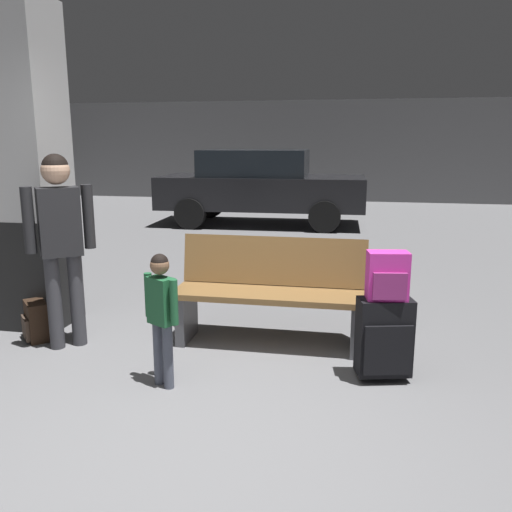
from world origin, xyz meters
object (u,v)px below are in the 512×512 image
Objects in this scene: child at (161,306)px; backpack_bright at (388,276)px; structural_pillar at (29,171)px; bench at (270,292)px; suitcase at (384,337)px; parked_car_far at (260,185)px; backpack_dark_floor at (36,321)px; adult at (60,231)px.

backpack_bright is at bearing 14.74° from child.
structural_pillar is 1.80× the size of bench.
bench is 1.14m from child.
bench is 1.09m from suitcase.
parked_car_far reaches higher than child.
suitcase is 1.78× the size of backpack_bright.
structural_pillar is 2.42m from bench.
backpack_bright is 1.00× the size of backpack_dark_floor.
adult is at bearing 176.74° from backpack_bright.
structural_pillar reaches higher than parked_car_far.
parked_car_far is at bearing 87.02° from adult.
structural_pillar is at bearing -98.21° from parked_car_far.
backpack_dark_floor is at bearing 156.07° from child.
parked_car_far reaches higher than backpack_dark_floor.
parked_car_far is at bearing 107.65° from backpack_bright.
parked_car_far is at bearing 95.43° from child.
structural_pillar is at bearing 138.79° from adult.
child reaches higher than bench.
adult is 0.38× the size of parked_car_far.
adult reaches higher than backpack_bright.
child is at bearing -27.31° from adult.
bench is 1.78m from adult.
parked_car_far is (-2.21, 6.96, 0.03)m from backpack_bright.
adult reaches higher than bench.
parked_car_far is (0.70, 6.73, 0.64)m from backpack_dark_floor.
backpack_bright is (-0.00, -0.00, 0.45)m from suitcase.
bench is 0.39× the size of parked_car_far.
child is at bearing -165.25° from suitcase.
child is 2.80× the size of backpack_dark_floor.
child is at bearing -84.57° from parked_car_far.
child is (-1.51, -0.40, 0.27)m from suitcase.
adult is at bearing 176.75° from suitcase.
bench is 2.66× the size of suitcase.
structural_pillar is 3.38m from suitcase.
backpack_bright reaches higher than suitcase.
backpack_bright is 0.36× the size of child.
structural_pillar reaches higher than child.
adult is at bearing -92.98° from parked_car_far.
suitcase is at bearing 14.75° from child.
child is (-0.59, -0.97, 0.14)m from bench.
backpack_bright is 2.99m from backpack_dark_floor.
backpack_dark_floor is at bearing -62.93° from structural_pillar.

